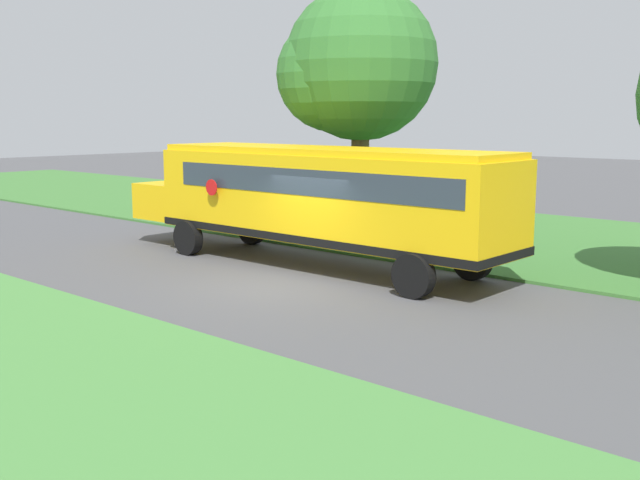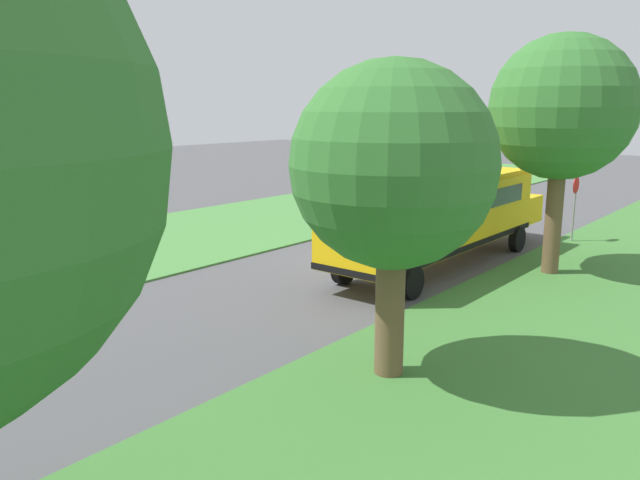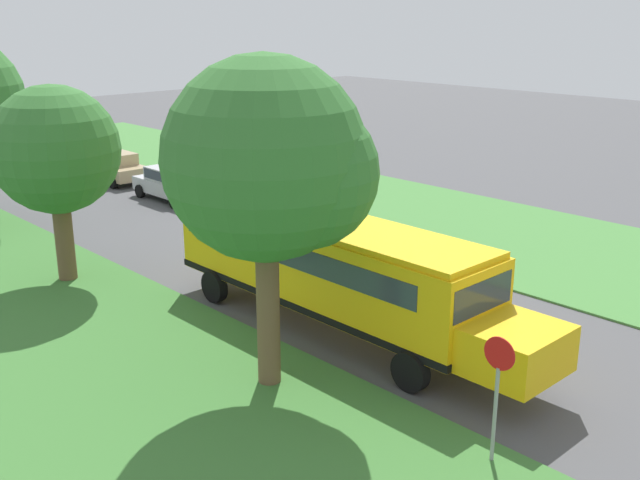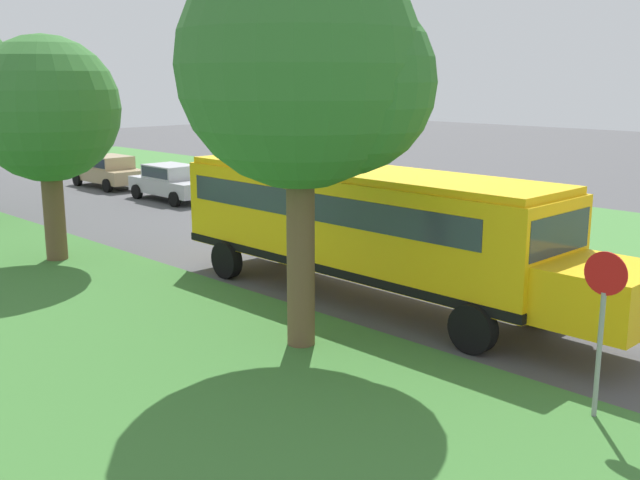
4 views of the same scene
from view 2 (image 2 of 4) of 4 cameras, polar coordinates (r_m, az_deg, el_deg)
ground_plane at (r=23.03m, az=4.93°, el=-1.89°), size 120.00×120.00×0.00m
grass_far_side at (r=28.94m, az=-9.91°, el=0.95°), size 10.00×80.00×0.07m
school_bus at (r=22.20m, az=11.01°, el=2.48°), size 2.84×12.42×3.16m
oak_tree_beside_bus at (r=21.99m, az=21.01°, el=10.96°), size 4.63×4.67×7.85m
oak_tree_roadside_mid at (r=12.42m, az=6.27°, el=7.04°), size 4.13×4.13×6.50m
stop_sign at (r=27.72m, az=22.27°, el=3.30°), size 0.08×0.68×2.74m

